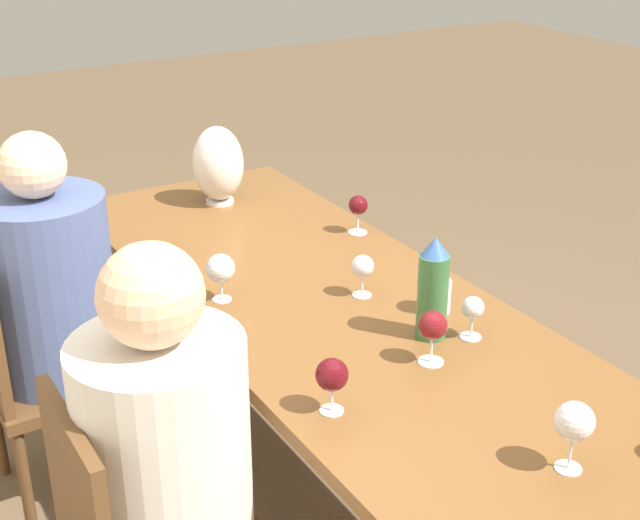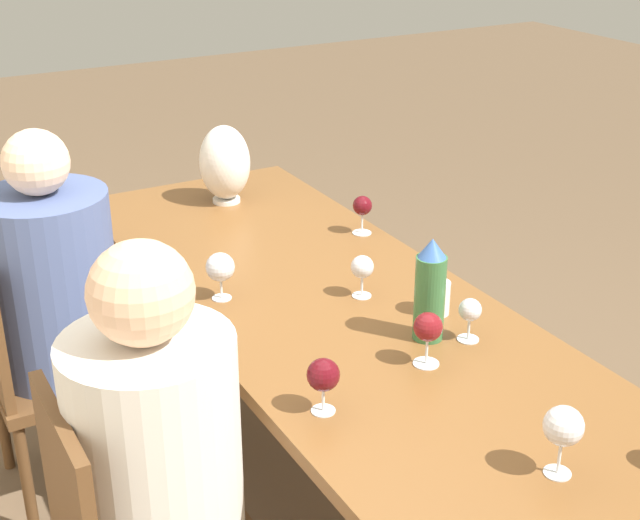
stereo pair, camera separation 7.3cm
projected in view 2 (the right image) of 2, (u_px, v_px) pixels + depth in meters
name	position (u px, v px, depth m)	size (l,w,h in m)	color
ground_plane	(335.00, 517.00, 2.85)	(14.00, 14.00, 0.00)	brown
dining_table	(337.00, 328.00, 2.56)	(2.41, 0.83, 0.76)	brown
water_bottle	(430.00, 291.00, 2.30)	(0.08, 0.08, 0.28)	#336638
water_tumbler	(436.00, 298.00, 2.47)	(0.08, 0.08, 0.09)	silver
vase	(225.00, 163.00, 3.23)	(0.18, 0.18, 0.29)	silver
wine_glass_0	(220.00, 268.00, 2.53)	(0.08, 0.08, 0.14)	silver
wine_glass_1	(470.00, 311.00, 2.31)	(0.06, 0.06, 0.12)	silver
wine_glass_2	(428.00, 328.00, 2.19)	(0.07, 0.07, 0.14)	silver
wine_glass_3	(362.00, 268.00, 2.54)	(0.07, 0.07, 0.13)	silver
wine_glass_4	(563.00, 427.00, 1.79)	(0.08, 0.08, 0.16)	silver
wine_glass_6	(323.00, 376.00, 2.00)	(0.08, 0.08, 0.14)	silver
wine_glass_7	(362.00, 207.00, 2.98)	(0.07, 0.07, 0.13)	silver
chair_far	(41.00, 364.00, 2.79)	(0.44, 0.44, 0.88)	brown
person_near	(164.00, 474.00, 2.02)	(0.39, 0.39, 1.22)	#2D2D38
person_far	(61.00, 310.00, 2.76)	(0.39, 0.39, 1.22)	#2D2D38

